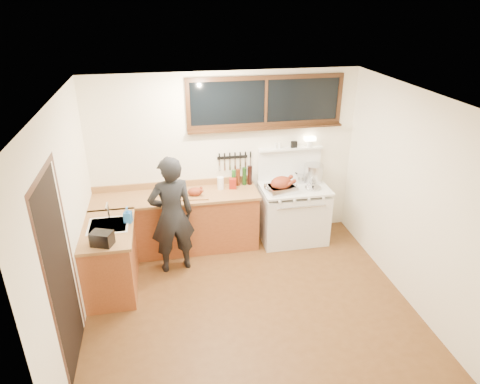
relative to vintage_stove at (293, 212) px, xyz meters
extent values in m
cube|color=#563216|center=(-1.00, -1.41, -0.48)|extent=(4.00, 3.50, 0.02)
cube|color=white|center=(-1.00, 0.36, 0.83)|extent=(4.00, 0.05, 2.60)
cube|color=white|center=(-1.00, -3.19, 0.83)|extent=(4.00, 0.05, 2.60)
cube|color=white|center=(-3.03, -1.41, 0.83)|extent=(0.05, 3.50, 2.60)
cube|color=white|center=(1.02, -1.41, 0.83)|extent=(0.05, 3.50, 2.60)
cube|color=white|center=(-1.00, -1.41, 2.16)|extent=(4.00, 3.50, 0.05)
cube|color=brown|center=(-1.80, 0.04, -0.04)|extent=(2.40, 0.60, 0.86)
cube|color=#9B6B3D|center=(-1.80, 0.03, 0.41)|extent=(2.44, 0.64, 0.04)
cube|color=#9B6B3D|center=(-1.80, 0.32, 0.48)|extent=(2.40, 0.03, 0.10)
sphere|color=#B78C38|center=(-2.80, -0.24, 0.23)|extent=(0.03, 0.03, 0.03)
sphere|color=#B78C38|center=(-2.30, -0.24, 0.23)|extent=(0.03, 0.03, 0.03)
sphere|color=#B78C38|center=(-1.80, -0.24, 0.23)|extent=(0.03, 0.03, 0.03)
sphere|color=#B78C38|center=(-1.30, -0.24, 0.23)|extent=(0.03, 0.03, 0.03)
sphere|color=#B78C38|center=(-0.85, -0.24, 0.23)|extent=(0.03, 0.03, 0.03)
cube|color=brown|center=(-2.70, -0.79, -0.04)|extent=(0.60, 1.05, 0.86)
cube|color=#9B6B3D|center=(-2.69, -0.79, 0.41)|extent=(0.64, 1.09, 0.04)
cube|color=white|center=(-2.68, -0.71, 0.37)|extent=(0.45, 0.40, 0.14)
cube|color=white|center=(-2.68, -0.71, 0.44)|extent=(0.50, 0.45, 0.01)
cylinder|color=silver|center=(-2.68, -0.53, 0.55)|extent=(0.02, 0.02, 0.24)
cylinder|color=silver|center=(-2.68, -0.61, 0.66)|extent=(0.02, 0.18, 0.02)
cube|color=white|center=(0.00, -0.01, -0.06)|extent=(1.00, 0.70, 0.82)
cube|color=white|center=(0.00, -0.01, 0.42)|extent=(1.02, 0.72, 0.03)
cube|color=white|center=(0.00, -0.35, 0.05)|extent=(0.88, 0.02, 0.46)
cylinder|color=silver|center=(0.00, -0.38, 0.27)|extent=(0.75, 0.02, 0.02)
cylinder|color=white|center=(-0.33, -0.37, 0.38)|extent=(0.04, 0.03, 0.04)
cylinder|color=white|center=(-0.11, -0.37, 0.38)|extent=(0.04, 0.03, 0.04)
cylinder|color=white|center=(0.11, -0.37, 0.38)|extent=(0.04, 0.03, 0.04)
cylinder|color=white|center=(0.33, -0.37, 0.38)|extent=(0.04, 0.03, 0.04)
cube|color=white|center=(0.00, 0.31, 0.68)|extent=(1.00, 0.05, 0.50)
cube|color=white|center=(0.00, 0.28, 0.95)|extent=(1.00, 0.12, 0.03)
cylinder|color=white|center=(0.30, 0.28, 1.01)|extent=(0.10, 0.10, 0.10)
cube|color=#FFE5B2|center=(0.30, 0.28, 1.09)|extent=(0.17, 0.09, 0.06)
cube|color=black|center=(0.05, 0.28, 1.01)|extent=(0.09, 0.05, 0.10)
cylinder|color=white|center=(-0.18, 0.28, 1.01)|extent=(0.04, 0.04, 0.09)
cylinder|color=white|center=(-0.24, 0.28, 1.01)|extent=(0.04, 0.04, 0.09)
cube|color=black|center=(-0.40, 0.32, 1.68)|extent=(2.20, 0.01, 0.62)
cube|color=black|center=(-0.40, 0.32, 2.02)|extent=(2.32, 0.04, 0.06)
cube|color=black|center=(-0.40, 0.32, 1.34)|extent=(2.32, 0.04, 0.06)
cube|color=black|center=(-1.53, 0.32, 1.68)|extent=(0.06, 0.04, 0.62)
cube|color=black|center=(0.73, 0.32, 1.68)|extent=(0.06, 0.04, 0.62)
cube|color=black|center=(-0.40, 0.32, 1.68)|extent=(0.04, 0.04, 0.62)
cube|color=black|center=(-0.40, 0.27, 1.30)|extent=(2.32, 0.13, 0.03)
cube|color=black|center=(-2.99, -1.96, 0.58)|extent=(0.01, 0.86, 2.10)
cube|color=black|center=(-2.99, -2.45, 0.58)|extent=(0.01, 0.07, 2.10)
cube|color=black|center=(-2.99, -1.48, 0.58)|extent=(0.01, 0.07, 2.10)
cube|color=black|center=(-2.99, -1.96, 1.67)|extent=(0.01, 1.04, 0.07)
cube|color=black|center=(-0.90, 0.33, 0.85)|extent=(0.46, 0.02, 0.04)
cube|color=silver|center=(-1.10, 0.31, 0.74)|extent=(0.02, 0.00, 0.18)
cube|color=black|center=(-1.10, 0.31, 0.88)|extent=(0.02, 0.02, 0.10)
cube|color=silver|center=(-1.02, 0.31, 0.74)|extent=(0.02, 0.00, 0.18)
cube|color=black|center=(-1.02, 0.31, 0.88)|extent=(0.02, 0.02, 0.10)
cube|color=silver|center=(-0.94, 0.31, 0.74)|extent=(0.02, 0.00, 0.18)
cube|color=black|center=(-0.94, 0.31, 0.88)|extent=(0.02, 0.02, 0.10)
cube|color=silver|center=(-0.86, 0.31, 0.74)|extent=(0.03, 0.00, 0.18)
cube|color=black|center=(-0.86, 0.31, 0.88)|extent=(0.02, 0.02, 0.10)
cube|color=silver|center=(-0.78, 0.31, 0.74)|extent=(0.03, 0.00, 0.18)
cube|color=black|center=(-0.78, 0.31, 0.88)|extent=(0.02, 0.02, 0.10)
cube|color=silver|center=(-0.70, 0.31, 0.74)|extent=(0.03, 0.00, 0.18)
cube|color=black|center=(-0.70, 0.31, 0.88)|extent=(0.02, 0.02, 0.10)
cube|color=silver|center=(-0.62, 0.31, 0.74)|extent=(0.03, 0.00, 0.18)
cube|color=black|center=(-0.62, 0.31, 0.88)|extent=(0.02, 0.02, 0.10)
imported|color=black|center=(-1.88, -0.48, 0.38)|extent=(0.68, 0.51, 1.69)
imported|color=blue|center=(-2.43, -0.66, 0.54)|extent=(0.11, 0.12, 0.22)
cube|color=black|center=(-2.70, -1.17, 0.52)|extent=(0.29, 0.25, 0.17)
cube|color=#9B6B3D|center=(-1.52, -0.06, 0.44)|extent=(0.41, 0.32, 0.02)
ellipsoid|color=maroon|center=(-1.52, -0.06, 0.51)|extent=(0.23, 0.17, 0.12)
sphere|color=maroon|center=(-1.42, -0.01, 0.53)|extent=(0.05, 0.05, 0.05)
sphere|color=maroon|center=(-1.42, -0.11, 0.53)|extent=(0.05, 0.05, 0.05)
cube|color=silver|center=(-0.25, -0.14, 0.48)|extent=(0.46, 0.37, 0.10)
cube|color=#3F3F42|center=(-0.25, -0.14, 0.52)|extent=(0.41, 0.32, 0.03)
torus|color=silver|center=(-0.47, -0.14, 0.53)|extent=(0.03, 0.10, 0.10)
torus|color=silver|center=(-0.04, -0.14, 0.53)|extent=(0.03, 0.10, 0.10)
ellipsoid|color=maroon|center=(-0.25, -0.14, 0.57)|extent=(0.36, 0.29, 0.21)
cylinder|color=maroon|center=(-0.14, -0.22, 0.59)|extent=(0.12, 0.07, 0.09)
sphere|color=maroon|center=(-0.08, -0.22, 0.63)|extent=(0.06, 0.06, 0.06)
cylinder|color=maroon|center=(-0.14, -0.06, 0.59)|extent=(0.12, 0.07, 0.09)
sphere|color=maroon|center=(-0.08, -0.06, 0.63)|extent=(0.06, 0.06, 0.06)
cylinder|color=silver|center=(0.34, 0.15, 0.57)|extent=(0.33, 0.33, 0.28)
cylinder|color=silver|center=(0.14, 0.14, 0.49)|extent=(0.19, 0.19, 0.12)
cylinder|color=black|center=(0.11, 0.26, 0.54)|extent=(0.06, 0.15, 0.02)
cylinder|color=silver|center=(0.25, -0.11, 0.44)|extent=(0.26, 0.26, 0.02)
sphere|color=black|center=(0.25, -0.11, 0.46)|extent=(0.03, 0.03, 0.03)
cube|color=maroon|center=(-0.93, 0.12, 0.51)|extent=(0.12, 0.11, 0.16)
cylinder|color=white|center=(-1.11, 0.13, 0.53)|extent=(0.13, 0.13, 0.19)
cylinder|color=black|center=(-0.90, 0.22, 0.56)|extent=(0.06, 0.06, 0.25)
cylinder|color=black|center=(-0.83, 0.22, 0.56)|extent=(0.07, 0.07, 0.26)
cylinder|color=black|center=(-0.73, 0.22, 0.57)|extent=(0.06, 0.06, 0.28)
cylinder|color=black|center=(-0.65, 0.22, 0.58)|extent=(0.07, 0.07, 0.30)
camera|label=1|loc=(-1.93, -5.67, 3.10)|focal=32.00mm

